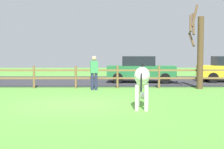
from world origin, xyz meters
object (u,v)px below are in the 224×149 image
(visitor_left_of_tree, at_px, (94,71))
(zebra, at_px, (142,79))
(bare_tree, at_px, (199,49))
(parked_car_green, at_px, (141,69))

(visitor_left_of_tree, bearing_deg, zebra, -70.55)
(visitor_left_of_tree, bearing_deg, bare_tree, 5.65)
(zebra, xyz_separation_m, parked_car_green, (0.83, 8.71, -0.08))
(bare_tree, distance_m, parked_car_green, 4.23)
(parked_car_green, bearing_deg, zebra, -95.43)
(zebra, xyz_separation_m, visitor_left_of_tree, (-1.78, 5.04, -0.02))
(parked_car_green, xyz_separation_m, visitor_left_of_tree, (-2.61, -3.67, 0.06))
(zebra, bearing_deg, bare_tree, 58.49)
(zebra, bearing_deg, parked_car_green, 84.57)
(zebra, bearing_deg, visitor_left_of_tree, 109.45)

